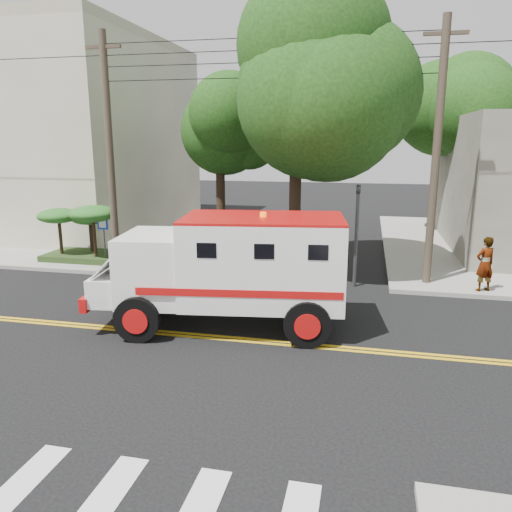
# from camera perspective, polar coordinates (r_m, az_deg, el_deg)

# --- Properties ---
(ground) EXTENTS (100.00, 100.00, 0.00)m
(ground) POSITION_cam_1_polar(r_m,az_deg,el_deg) (13.48, -6.20, -9.11)
(ground) COLOR black
(ground) RESTS_ON ground
(sidewalk_nw) EXTENTS (17.00, 17.00, 0.15)m
(sidewalk_nw) POSITION_cam_1_polar(r_m,az_deg,el_deg) (31.21, -22.00, 2.94)
(sidewalk_nw) COLOR gray
(sidewalk_nw) RESTS_ON ground
(building_left) EXTENTS (16.00, 14.00, 10.00)m
(building_left) POSITION_cam_1_polar(r_m,az_deg,el_deg) (33.19, -24.20, 12.13)
(building_left) COLOR #B3A993
(building_left) RESTS_ON sidewalk_nw
(utility_pole_left) EXTENTS (0.28, 0.28, 9.00)m
(utility_pole_left) POSITION_cam_1_polar(r_m,az_deg,el_deg) (20.27, -16.34, 10.97)
(utility_pole_left) COLOR #382D23
(utility_pole_left) RESTS_ON ground
(utility_pole_right) EXTENTS (0.28, 0.28, 9.00)m
(utility_pole_right) POSITION_cam_1_polar(r_m,az_deg,el_deg) (18.13, 19.88, 10.53)
(utility_pole_right) COLOR #382D23
(utility_pole_right) RESTS_ON ground
(tree_main) EXTENTS (6.08, 5.70, 9.85)m
(tree_main) POSITION_cam_1_polar(r_m,az_deg,el_deg) (18.25, 6.04, 19.73)
(tree_main) COLOR black
(tree_main) RESTS_ON ground
(tree_left) EXTENTS (4.48, 4.20, 7.70)m
(tree_left) POSITION_cam_1_polar(r_m,az_deg,el_deg) (24.54, -3.59, 14.62)
(tree_left) COLOR black
(tree_left) RESTS_ON ground
(tree_right) EXTENTS (4.80, 4.50, 8.20)m
(tree_right) POSITION_cam_1_polar(r_m,az_deg,el_deg) (27.98, 23.06, 14.20)
(tree_right) COLOR black
(tree_right) RESTS_ON ground
(traffic_signal) EXTENTS (0.15, 0.18, 3.60)m
(traffic_signal) POSITION_cam_1_polar(r_m,az_deg,el_deg) (17.62, 11.45, 3.54)
(traffic_signal) COLOR #3F3F42
(traffic_signal) RESTS_ON ground
(accessibility_sign) EXTENTS (0.45, 0.10, 2.02)m
(accessibility_sign) POSITION_cam_1_polar(r_m,az_deg,el_deg) (21.03, -17.00, 2.38)
(accessibility_sign) COLOR #3F3F42
(accessibility_sign) RESTS_ON ground
(palm_planter) EXTENTS (3.52, 2.63, 2.36)m
(palm_planter) POSITION_cam_1_polar(r_m,az_deg,el_deg) (22.00, -19.29, 3.41)
(palm_planter) COLOR #1E3314
(palm_planter) RESTS_ON sidewalk_nw
(armored_truck) EXTENTS (7.10, 3.51, 3.11)m
(armored_truck) POSITION_cam_1_polar(r_m,az_deg,el_deg) (13.55, -2.92, -1.05)
(armored_truck) COLOR white
(armored_truck) RESTS_ON ground
(pedestrian_a) EXTENTS (0.80, 0.70, 1.85)m
(pedestrian_a) POSITION_cam_1_polar(r_m,az_deg,el_deg) (18.18, 24.70, -0.84)
(pedestrian_a) COLOR gray
(pedestrian_a) RESTS_ON sidewalk_ne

